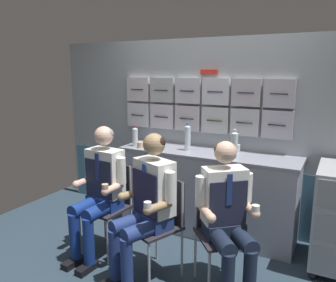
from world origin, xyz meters
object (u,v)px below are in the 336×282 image
at_px(folding_chair_by_counter, 219,222).
at_px(sparkling_bottle_green, 234,145).
at_px(crew_member_right, 146,201).
at_px(folding_chair_left, 111,197).
at_px(folding_chair_right, 161,215).
at_px(crew_member_by_counter, 228,214).
at_px(crew_member_left, 100,186).
at_px(coffee_cup_white, 237,148).

height_order(folding_chair_by_counter, sparkling_bottle_green, sparkling_bottle_green).
bearing_deg(crew_member_right, folding_chair_left, 153.79).
xyz_separation_m(folding_chair_right, crew_member_by_counter, (0.61, -0.02, 0.15)).
height_order(folding_chair_left, folding_chair_by_counter, same).
xyz_separation_m(folding_chair_left, crew_member_by_counter, (1.26, -0.16, 0.15)).
distance_m(folding_chair_by_counter, sparkling_bottle_green, 0.86).
relative_size(folding_chair_left, crew_member_right, 0.68).
bearing_deg(folding_chair_right, sparkling_bottle_green, 62.81).
xyz_separation_m(folding_chair_left, crew_member_right, (0.59, -0.29, 0.17)).
distance_m(crew_member_left, crew_member_by_counter, 1.27).
height_order(crew_member_left, crew_member_right, crew_member_right).
xyz_separation_m(folding_chair_right, folding_chair_by_counter, (0.50, 0.10, 0.00)).
xyz_separation_m(crew_member_right, folding_chair_by_counter, (0.56, 0.25, -0.17)).
bearing_deg(folding_chair_right, coffee_cup_white, 71.94).
xyz_separation_m(folding_chair_by_counter, sparkling_bottle_green, (-0.10, 0.68, 0.52)).
xyz_separation_m(crew_member_right, crew_member_by_counter, (0.67, 0.13, -0.02)).
relative_size(folding_chair_left, folding_chair_right, 1.00).
distance_m(crew_member_by_counter, sparkling_bottle_green, 0.91).
relative_size(folding_chair_left, crew_member_by_counter, 0.69).
relative_size(crew_member_left, folding_chair_right, 1.47).
bearing_deg(coffee_cup_white, crew_member_left, -132.99).
bearing_deg(sparkling_bottle_green, folding_chair_right, -117.19).
xyz_separation_m(folding_chair_left, crew_member_left, (-0.01, -0.16, 0.16)).
bearing_deg(folding_chair_left, sparkling_bottle_green, 31.19).
relative_size(folding_chair_right, folding_chair_by_counter, 1.00).
relative_size(crew_member_left, crew_member_by_counter, 1.02).
height_order(crew_member_right, crew_member_by_counter, crew_member_right).
bearing_deg(folding_chair_by_counter, sparkling_bottle_green, 98.30).
bearing_deg(crew_member_left, folding_chair_left, 86.28).
bearing_deg(crew_member_right, folding_chair_right, 67.89).
distance_m(folding_chair_left, crew_member_by_counter, 1.28).
distance_m(crew_member_right, folding_chair_by_counter, 0.64).
distance_m(crew_member_left, coffee_cup_white, 1.51).
xyz_separation_m(crew_member_left, coffee_cup_white, (1.01, 1.08, 0.26)).
distance_m(folding_chair_right, crew_member_by_counter, 0.62).
bearing_deg(coffee_cup_white, folding_chair_right, -108.06).
distance_m(crew_member_left, sparkling_bottle_green, 1.38).
bearing_deg(folding_chair_right, crew_member_by_counter, -2.19).
relative_size(crew_member_left, folding_chair_by_counter, 1.47).
bearing_deg(folding_chair_right, folding_chair_left, 167.77).
height_order(folding_chair_left, crew_member_left, crew_member_left).
bearing_deg(crew_member_by_counter, coffee_cup_white, 103.40).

